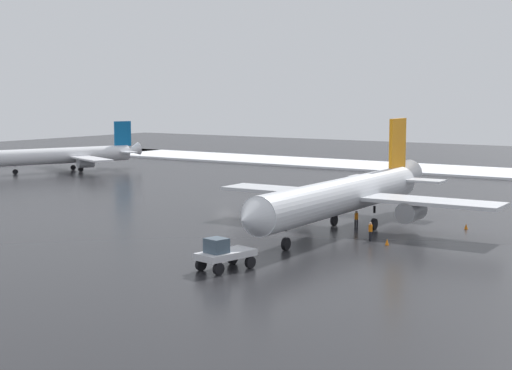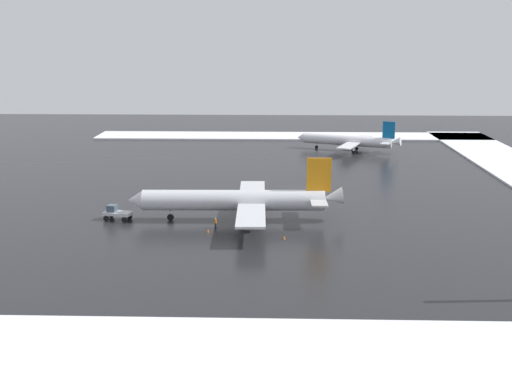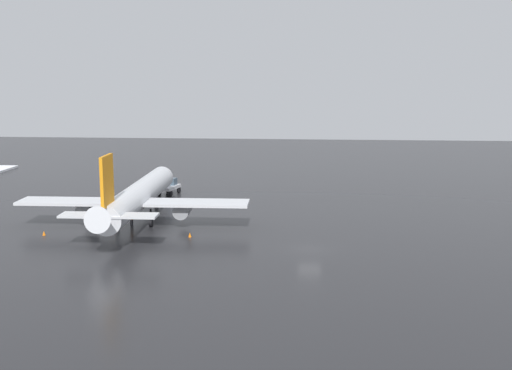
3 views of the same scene
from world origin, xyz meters
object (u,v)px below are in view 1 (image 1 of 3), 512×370
traffic_cone_wingtip_side (307,212)px  traffic_cone_near_nose (387,242)px  ground_crew_beside_wing (356,218)px  airplane_parked_starboard (67,155)px  airplane_parked_portside (345,195)px  traffic_cone_mid_line (466,226)px  pushback_tug (223,253)px  ground_crew_by_nose_gear (370,230)px

traffic_cone_wingtip_side → traffic_cone_near_nose: bearing=142.5°
ground_crew_beside_wing → airplane_parked_starboard: bearing=48.7°
airplane_parked_portside → airplane_parked_starboard: airplane_parked_portside is taller
airplane_parked_starboard → traffic_cone_near_nose: bearing=89.5°
airplane_parked_starboard → traffic_cone_mid_line: 77.09m
ground_crew_beside_wing → traffic_cone_wingtip_side: ground_crew_beside_wing is taller
pushback_tug → ground_crew_by_nose_gear: size_ratio=2.90×
ground_crew_beside_wing → traffic_cone_mid_line: (-9.22, -5.35, -0.70)m
ground_crew_by_nose_gear → ground_crew_beside_wing: bearing=68.9°
airplane_parked_portside → airplane_parked_starboard: bearing=-112.3°
ground_crew_beside_wing → traffic_cone_mid_line: size_ratio=3.11×
ground_crew_beside_wing → ground_crew_by_nose_gear: 6.76m
traffic_cone_near_nose → ground_crew_by_nose_gear: bearing=-25.1°
pushback_tug → airplane_parked_starboard: bearing=-112.7°
traffic_cone_wingtip_side → traffic_cone_mid_line: bearing=-178.0°
traffic_cone_near_nose → traffic_cone_wingtip_side: size_ratio=1.00×
airplane_parked_portside → traffic_cone_near_nose: airplane_parked_portside is taller
ground_crew_by_nose_gear → traffic_cone_near_nose: bearing=-83.3°
airplane_parked_portside → traffic_cone_near_nose: 8.43m
airplane_parked_portside → traffic_cone_near_nose: (-6.44, 4.41, -3.18)m
airplane_parked_portside → traffic_cone_mid_line: airplane_parked_portside is taller
airplane_parked_portside → airplane_parked_starboard: (65.42, -25.20, -0.72)m
airplane_parked_starboard → traffic_cone_mid_line: size_ratio=48.46×
traffic_cone_mid_line → traffic_cone_wingtip_side: 17.54m
ground_crew_beside_wing → traffic_cone_near_nose: size_ratio=3.11×
pushback_tug → ground_crew_by_nose_gear: (-4.18, -16.69, -0.31)m
airplane_parked_starboard → ground_crew_by_nose_gear: 75.47m
traffic_cone_near_nose → ground_crew_beside_wing: bearing=-45.9°
traffic_cone_mid_line → pushback_tug: bearing=71.2°
traffic_cone_near_nose → traffic_cone_mid_line: bearing=-104.7°
traffic_cone_mid_line → ground_crew_beside_wing: bearing=30.1°
airplane_parked_portside → ground_crew_beside_wing: 3.17m
pushback_tug → traffic_cone_mid_line: (-9.31, -27.43, -1.01)m
airplane_parked_portside → pushback_tug: bearing=-0.7°
ground_crew_beside_wing → traffic_cone_mid_line: ground_crew_beside_wing is taller
pushback_tug → ground_crew_by_nose_gear: pushback_tug is taller
airplane_parked_portside → traffic_cone_mid_line: 12.40m
traffic_cone_near_nose → traffic_cone_mid_line: 12.10m
airplane_parked_starboard → traffic_cone_mid_line: bearing=98.4°
airplane_parked_starboard → traffic_cone_near_nose: airplane_parked_starboard is taller
ground_crew_beside_wing → traffic_cone_wingtip_side: (8.31, -4.74, -0.70)m
ground_crew_by_nose_gear → airplane_parked_portside: bearing=83.5°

